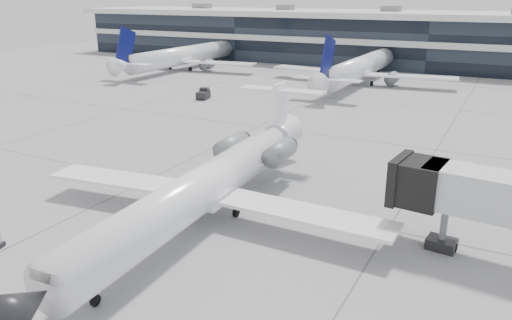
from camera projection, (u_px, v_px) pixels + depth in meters
The scene contains 8 objects.
ground at pixel (254, 202), 37.20m from camera, with size 220.00×220.00×0.00m, color gray.
terminal at pixel (436, 43), 104.54m from camera, with size 170.00×22.00×10.00m, color black.
bg_jet_left at pixel (186, 69), 103.23m from camera, with size 32.00×40.00×9.60m, color white, non-canonical shape.
bg_jet_center at pixel (360, 83), 86.95m from camera, with size 32.00×40.00×9.60m, color white, non-canonical shape.
regional_jet at pixel (207, 185), 33.58m from camera, with size 25.77×32.14×7.42m.
ramp_worker at pixel (63, 263), 27.17m from camera, with size 0.60×0.40×1.65m, color #F0FD1A.
traffic_cone at pixel (295, 142), 51.14m from camera, with size 0.53×0.53×0.60m.
far_tug at pixel (203, 94), 73.60m from camera, with size 1.99×2.75×1.58m.
Camera 1 is at (16.06, -30.31, 14.74)m, focal length 35.00 mm.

